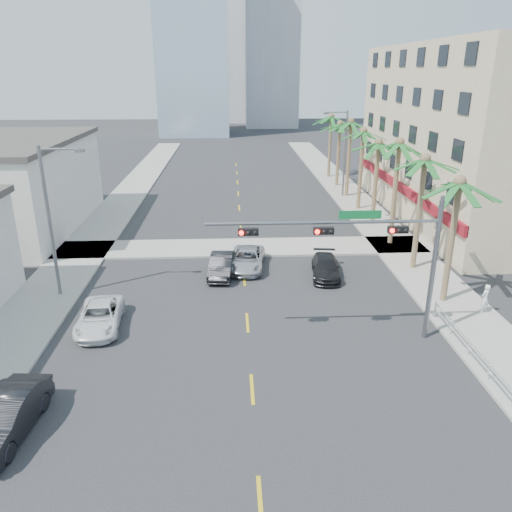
{
  "coord_description": "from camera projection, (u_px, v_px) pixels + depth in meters",
  "views": [
    {
      "loc": [
        -0.73,
        -14.01,
        12.85
      ],
      "look_at": [
        0.51,
        10.93,
        3.5
      ],
      "focal_mm": 35.0,
      "sensor_mm": 36.0,
      "label": 1
    }
  ],
  "objects": [
    {
      "name": "palm_tree_6",
      "position": [
        340.0,
        124.0,
        56.11
      ],
      "size": [
        4.8,
        4.8,
        7.8
      ],
      "color": "brown",
      "rests_on": "ground"
    },
    {
      "name": "building_left_far",
      "position": [
        7.0,
        188.0,
        41.66
      ],
      "size": [
        11.0,
        18.0,
        7.2
      ],
      "primitive_type": "cube",
      "color": "beige",
      "rests_on": "ground"
    },
    {
      "name": "guardrail",
      "position": [
        468.0,
        345.0,
        23.5
      ],
      "size": [
        0.08,
        8.08,
        1.0
      ],
      "color": "silver",
      "rests_on": "ground"
    },
    {
      "name": "car_lane_right",
      "position": [
        326.0,
        267.0,
        32.84
      ],
      "size": [
        2.27,
        4.52,
        1.26
      ],
      "primitive_type": "imported",
      "rotation": [
        0.0,
        0.0,
        -0.12
      ],
      "color": "black",
      "rests_on": "ground"
    },
    {
      "name": "palm_tree_0",
      "position": [
        460.0,
        184.0,
        26.93
      ],
      "size": [
        4.8,
        4.8,
        7.8
      ],
      "color": "brown",
      "rests_on": "ground"
    },
    {
      "name": "palm_tree_1",
      "position": [
        425.0,
        161.0,
        31.67
      ],
      "size": [
        4.8,
        4.8,
        8.16
      ],
      "color": "brown",
      "rests_on": "ground"
    },
    {
      "name": "palm_tree_3",
      "position": [
        379.0,
        144.0,
        41.52
      ],
      "size": [
        4.8,
        4.8,
        7.8
      ],
      "color": "brown",
      "rests_on": "ground"
    },
    {
      "name": "sidewalk_cross",
      "position": [
        242.0,
        247.0,
        38.2
      ],
      "size": [
        80.0,
        4.0,
        0.15
      ],
      "primitive_type": "cube",
      "color": "gray",
      "rests_on": "ground"
    },
    {
      "name": "palm_tree_2",
      "position": [
        400.0,
        144.0,
        36.41
      ],
      "size": [
        4.8,
        4.8,
        8.52
      ],
      "color": "brown",
      "rests_on": "ground"
    },
    {
      "name": "tower_far_center",
      "position": [
        220.0,
        36.0,
        127.07
      ],
      "size": [
        16.0,
        16.0,
        42.0
      ],
      "primitive_type": "cube",
      "color": "#ADADB2",
      "rests_on": "ground"
    },
    {
      "name": "ground",
      "position": [
        257.0,
        457.0,
        17.64
      ],
      "size": [
        260.0,
        260.0,
        0.0
      ],
      "primitive_type": "plane",
      "color": "#262628",
      "rests_on": "ground"
    },
    {
      "name": "palm_tree_5",
      "position": [
        351.0,
        123.0,
        51.01
      ],
      "size": [
        4.8,
        4.8,
        8.52
      ],
      "color": "brown",
      "rests_on": "ground"
    },
    {
      "name": "building_right",
      "position": [
        487.0,
        134.0,
        44.11
      ],
      "size": [
        15.25,
        28.0,
        15.0
      ],
      "color": "#C4AC8A",
      "rests_on": "ground"
    },
    {
      "name": "palm_tree_7",
      "position": [
        331.0,
        117.0,
        60.86
      ],
      "size": [
        4.8,
        4.8,
        8.16
      ],
      "color": "brown",
      "rests_on": "ground"
    },
    {
      "name": "car_parked_far",
      "position": [
        100.0,
        317.0,
        26.26
      ],
      "size": [
        2.52,
        4.81,
        1.29
      ],
      "primitive_type": "imported",
      "rotation": [
        0.0,
        0.0,
        0.08
      ],
      "color": "white",
      "rests_on": "ground"
    },
    {
      "name": "sidewalk_right",
      "position": [
        405.0,
        254.0,
        36.89
      ],
      "size": [
        4.0,
        120.0,
        0.15
      ],
      "primitive_type": "cube",
      "color": "gray",
      "rests_on": "ground"
    },
    {
      "name": "car_lane_center",
      "position": [
        247.0,
        259.0,
        34.17
      ],
      "size": [
        2.77,
        5.03,
        1.34
      ],
      "primitive_type": "imported",
      "rotation": [
        0.0,
        0.0,
        -0.12
      ],
      "color": "silver",
      "rests_on": "ground"
    },
    {
      "name": "palm_tree_4",
      "position": [
        363.0,
        132.0,
        46.26
      ],
      "size": [
        4.8,
        4.8,
        8.16
      ],
      "color": "brown",
      "rests_on": "ground"
    },
    {
      "name": "streetlight_right",
      "position": [
        343.0,
        149.0,
        51.93
      ],
      "size": [
        2.55,
        0.25,
        9.0
      ],
      "color": "slate",
      "rests_on": "ground"
    },
    {
      "name": "car_parked_mid",
      "position": [
        6.0,
        417.0,
        18.48
      ],
      "size": [
        2.05,
        4.87,
        1.57
      ],
      "primitive_type": "imported",
      "rotation": [
        0.0,
        0.0,
        -0.08
      ],
      "color": "black",
      "rests_on": "ground"
    },
    {
      "name": "tower_far_left",
      "position": [
        191.0,
        9.0,
        97.73
      ],
      "size": [
        14.0,
        14.0,
        48.0
      ],
      "primitive_type": "cube",
      "color": "#99B2C6",
      "rests_on": "ground"
    },
    {
      "name": "traffic_signal_mast",
      "position": [
        370.0,
        245.0,
        23.58
      ],
      "size": [
        11.12,
        0.54,
        7.2
      ],
      "color": "slate",
      "rests_on": "ground"
    },
    {
      "name": "sidewalk_left",
      "position": [
        76.0,
        260.0,
        35.77
      ],
      "size": [
        4.0,
        120.0,
        0.15
      ],
      "primitive_type": "cube",
      "color": "gray",
      "rests_on": "ground"
    },
    {
      "name": "streetlight_left",
      "position": [
        52.0,
        215.0,
        28.45
      ],
      "size": [
        2.55,
        0.25,
        9.0
      ],
      "color": "slate",
      "rests_on": "ground"
    },
    {
      "name": "pedestrian",
      "position": [
        485.0,
        298.0,
        27.58
      ],
      "size": [
        0.73,
        0.66,
        1.66
      ],
      "primitive_type": "imported",
      "rotation": [
        0.0,
        0.0,
        3.7
      ],
      "color": "white",
      "rests_on": "sidewalk_right"
    },
    {
      "name": "car_lane_left",
      "position": [
        221.0,
        265.0,
        33.0
      ],
      "size": [
        1.83,
        4.36,
        1.4
      ],
      "primitive_type": "imported",
      "rotation": [
        0.0,
        0.0,
        -0.08
      ],
      "color": "black",
      "rests_on": "ground"
    }
  ]
}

